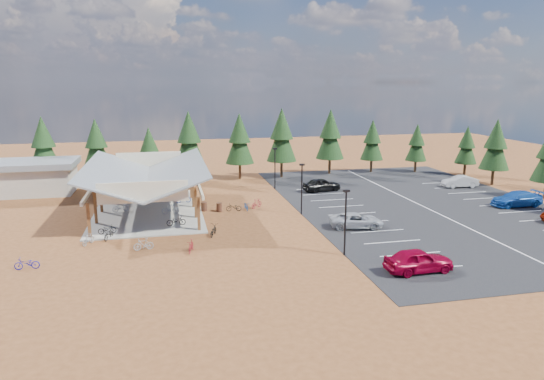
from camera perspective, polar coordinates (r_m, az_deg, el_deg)
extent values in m
plane|color=#5D3218|center=(45.68, -1.89, -3.89)|extent=(140.00, 140.00, 0.00)
cube|color=black|center=(54.69, 16.93, -1.65)|extent=(27.00, 44.00, 0.04)
cube|color=gray|center=(51.75, -14.31, -2.25)|extent=(10.60, 18.60, 0.10)
cube|color=#573518|center=(43.70, -20.75, -3.30)|extent=(0.25, 0.25, 3.00)
cube|color=#573518|center=(47.72, -20.07, -1.95)|extent=(0.25, 0.25, 3.00)
cube|color=#573518|center=(51.78, -19.49, -0.82)|extent=(0.25, 0.25, 3.00)
cube|color=#573518|center=(55.85, -18.99, 0.16)|extent=(0.25, 0.25, 3.00)
cube|color=#573518|center=(59.94, -18.56, 1.00)|extent=(0.25, 0.25, 3.00)
cube|color=#573518|center=(43.27, -8.62, -2.77)|extent=(0.25, 0.25, 3.00)
cube|color=#573518|center=(47.33, -8.97, -1.45)|extent=(0.25, 0.25, 3.00)
cube|color=#573518|center=(51.41, -9.28, -0.34)|extent=(0.25, 0.25, 3.00)
cube|color=#573518|center=(55.51, -9.53, 0.60)|extent=(0.25, 0.25, 3.00)
cube|color=#573518|center=(59.63, -9.75, 1.42)|extent=(0.25, 0.25, 3.00)
cube|color=beige|center=(51.52, -20.05, 0.79)|extent=(0.22, 18.00, 0.35)
cube|color=beige|center=(51.12, -8.89, 1.32)|extent=(0.22, 18.00, 0.35)
cube|color=slate|center=(51.11, -17.79, 1.89)|extent=(5.85, 19.40, 2.13)
cube|color=slate|center=(50.88, -11.28, 2.20)|extent=(5.85, 19.40, 2.13)
cube|color=beige|center=(42.11, -14.91, -0.25)|extent=(7.50, 0.15, 1.80)
cube|color=beige|center=(59.80, -14.27, 3.48)|extent=(7.50, 0.15, 1.80)
cube|color=#ADA593|center=(64.16, -26.70, 1.03)|extent=(10.00, 6.00, 3.20)
cube|color=slate|center=(63.85, -26.87, 2.75)|extent=(11.00, 7.00, 0.70)
cylinder|color=black|center=(37.03, 8.61, -3.94)|extent=(0.14, 0.14, 5.00)
cube|color=black|center=(36.40, 8.74, -0.09)|extent=(0.50, 0.25, 0.18)
cylinder|color=black|center=(48.06, 3.52, 0.00)|extent=(0.14, 0.14, 5.00)
cube|color=black|center=(47.57, 3.56, 3.00)|extent=(0.50, 0.25, 0.18)
cylinder|color=black|center=(59.46, 0.35, 2.45)|extent=(0.14, 0.14, 5.00)
cube|color=black|center=(59.07, 0.35, 4.89)|extent=(0.50, 0.25, 0.18)
cylinder|color=#462719|center=(50.23, -7.99, -1.95)|extent=(0.60, 0.60, 0.90)
cylinder|color=#462719|center=(49.82, -6.21, -2.03)|extent=(0.60, 0.60, 0.90)
cylinder|color=#382314|center=(68.39, -24.98, 1.39)|extent=(0.36, 0.36, 2.15)
cone|color=black|center=(67.85, -25.26, 4.42)|extent=(3.79, 3.79, 5.17)
cone|color=black|center=(67.63, -25.43, 6.23)|extent=(2.93, 2.93, 3.88)
cylinder|color=#382314|center=(67.02, -19.71, 1.59)|extent=(0.36, 0.36, 2.07)
cone|color=black|center=(66.49, -19.93, 4.56)|extent=(3.64, 3.64, 4.96)
cone|color=black|center=(66.26, -20.07, 6.33)|extent=(2.81, 2.81, 3.72)
cylinder|color=#382314|center=(66.07, -14.07, 1.67)|extent=(0.36, 0.36, 1.77)
cone|color=black|center=(65.59, -14.21, 4.26)|extent=(3.12, 3.12, 4.26)
cone|color=black|center=(65.37, -14.30, 5.80)|extent=(2.41, 2.41, 3.19)
cylinder|color=#382314|center=(65.28, -9.60, 1.97)|extent=(0.36, 0.36, 2.28)
cone|color=black|center=(64.69, -9.72, 5.36)|extent=(4.02, 4.02, 5.48)
cone|color=black|center=(64.45, -9.80, 7.37)|extent=(3.11, 3.11, 4.11)
cylinder|color=#382314|center=(66.37, -3.79, 2.25)|extent=(0.36, 0.36, 2.18)
cone|color=black|center=(65.81, -3.84, 5.43)|extent=(3.84, 3.84, 5.24)
cone|color=black|center=(65.58, -3.86, 7.33)|extent=(2.97, 2.97, 3.93)
cylinder|color=#382314|center=(67.26, 1.12, 2.48)|extent=(0.36, 0.36, 2.33)
cone|color=black|center=(66.68, 1.14, 5.84)|extent=(4.11, 4.11, 5.60)
cone|color=black|center=(66.45, 1.15, 7.84)|extent=(3.17, 3.17, 4.20)
cylinder|color=#382314|center=(70.40, 6.78, 2.82)|extent=(0.36, 0.36, 2.26)
cone|color=black|center=(69.86, 6.86, 5.93)|extent=(3.99, 3.99, 5.44)
cone|color=black|center=(69.63, 6.91, 7.78)|extent=(3.08, 3.08, 4.08)
cylinder|color=#382314|center=(72.83, 11.58, 2.82)|extent=(0.36, 0.36, 1.88)
cone|color=black|center=(72.37, 11.69, 5.31)|extent=(3.31, 3.31, 4.51)
cone|color=black|center=(72.17, 11.76, 6.79)|extent=(2.55, 2.55, 3.38)
cylinder|color=#382314|center=(74.40, 16.50, 2.70)|extent=(0.36, 0.36, 1.73)
cone|color=black|center=(73.98, 16.64, 4.94)|extent=(3.04, 3.04, 4.15)
cone|color=black|center=(73.79, 16.72, 6.27)|extent=(2.35, 2.35, 3.11)
cylinder|color=#382314|center=(68.48, 24.51, 1.41)|extent=(0.36, 0.36, 2.07)
cone|color=black|center=(67.96, 24.78, 4.33)|extent=(3.65, 3.65, 4.97)
cone|color=black|center=(67.73, 24.94, 6.06)|extent=(2.82, 2.82, 3.73)
cylinder|color=#382314|center=(74.31, 21.72, 2.31)|extent=(0.36, 0.36, 1.71)
cone|color=black|center=(73.89, 21.90, 4.52)|extent=(3.01, 3.01, 4.10)
cone|color=black|center=(73.70, 22.01, 5.83)|extent=(2.32, 2.32, 3.07)
imported|color=black|center=(44.39, -18.83, -4.40)|extent=(1.58, 0.73, 0.80)
imported|color=#909298|center=(51.36, -17.37, -1.91)|extent=(1.75, 1.00, 1.01)
imported|color=navy|center=(54.71, -17.56, -1.08)|extent=(1.87, 0.69, 0.97)
imported|color=maroon|center=(59.23, -16.86, 0.02)|extent=(1.84, 1.02, 1.06)
imported|color=black|center=(45.22, -11.22, -3.57)|extent=(1.80, 0.80, 0.92)
imported|color=gray|center=(49.30, -11.85, -2.18)|extent=(1.76, 0.66, 1.03)
imported|color=navy|center=(53.60, -10.41, -1.02)|extent=(1.70, 0.69, 0.87)
imported|color=#9E130D|center=(57.12, -10.77, -0.11)|extent=(1.75, 0.52, 1.05)
imported|color=black|center=(43.10, -18.64, -4.95)|extent=(1.08, 1.82, 0.90)
imported|color=gray|center=(42.27, -20.81, -5.46)|extent=(1.08, 1.51, 0.90)
imported|color=#0F1097|center=(38.63, -26.89, -7.72)|extent=(1.68, 0.61, 0.88)
imported|color=maroon|center=(38.38, -9.50, -6.53)|extent=(0.85, 1.69, 0.98)
imported|color=black|center=(42.11, -6.93, -4.73)|extent=(1.19, 1.93, 0.96)
imported|color=gray|center=(39.63, -14.88, -6.20)|extent=(1.62, 0.70, 0.94)
imported|color=#0F4397|center=(50.16, -3.05, -1.90)|extent=(0.59, 1.62, 0.85)
imported|color=maroon|center=(50.94, -1.82, -1.59)|extent=(1.53, 1.40, 0.97)
imported|color=black|center=(49.87, -4.52, -2.03)|extent=(1.61, 0.77, 0.81)
imported|color=maroon|center=(35.43, 16.86, -7.92)|extent=(4.87, 2.09, 1.64)
imported|color=#A4A6AB|center=(44.56, 9.92, -3.55)|extent=(5.16, 3.12, 1.34)
imported|color=black|center=(58.89, 5.87, 0.63)|extent=(4.90, 2.69, 1.58)
imported|color=#14459B|center=(57.64, 26.83, -0.93)|extent=(5.48, 2.24, 1.59)
imported|color=#B3B3B3|center=(65.16, 21.23, 0.93)|extent=(4.50, 1.86, 1.45)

